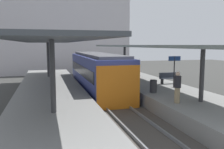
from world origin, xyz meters
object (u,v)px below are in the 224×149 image
platform_bench (168,78)px  platform_sign (174,65)px  commuter_train (97,73)px  passenger_mid_platform (128,69)px  passenger_near_bench (177,87)px  litter_bin (153,86)px

platform_bench → platform_sign: 2.07m
platform_sign → platform_bench: bearing=74.1°
platform_bench → commuter_train: bearing=152.9°
platform_bench → passenger_mid_platform: (-1.95, 3.72, 0.41)m
commuter_train → passenger_near_bench: (2.42, -8.23, 0.12)m
commuter_train → litter_bin: size_ratio=14.63×
platform_bench → passenger_mid_platform: passenger_mid_platform is taller
passenger_near_bench → litter_bin: bearing=89.8°
passenger_mid_platform → platform_bench: bearing=-62.3°
platform_bench → litter_bin: bearing=-132.6°
platform_sign → passenger_mid_platform: platform_sign is taller
platform_bench → litter_bin: platform_bench is taller
platform_sign → passenger_mid_platform: 5.62m
platform_sign → passenger_near_bench: platform_sign is taller
platform_bench → passenger_near_bench: bearing=-114.7°
passenger_near_bench → passenger_mid_platform: size_ratio=0.97×
passenger_near_bench → passenger_mid_platform: bearing=86.0°
litter_bin → passenger_mid_platform: bearing=84.4°
commuter_train → passenger_near_bench: commuter_train is taller
commuter_train → platform_bench: 5.65m
passenger_near_bench → passenger_mid_platform: passenger_mid_platform is taller
platform_sign → passenger_mid_platform: (-1.48, 5.37, -0.75)m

